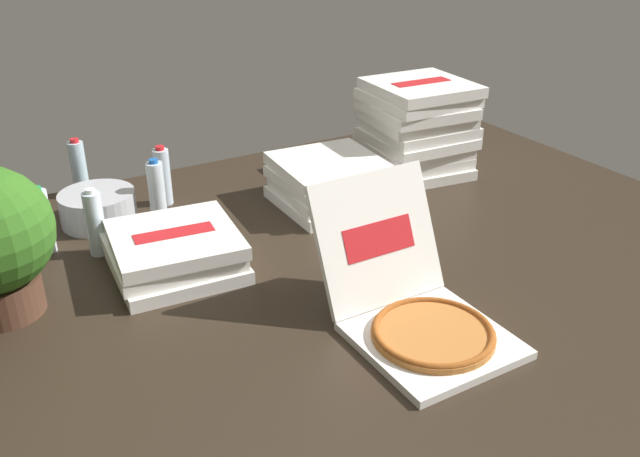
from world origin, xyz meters
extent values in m
cube|color=#2D2319|center=(0.00, 0.00, -0.01)|extent=(3.20, 2.40, 0.02)
cube|color=white|center=(0.06, -0.44, 0.01)|extent=(0.40, 0.40, 0.02)
cylinder|color=#B77033|center=(0.06, -0.44, 0.03)|extent=(0.35, 0.35, 0.02)
torus|color=#9C501E|center=(0.06, -0.44, 0.04)|extent=(0.34, 0.34, 0.02)
cube|color=white|center=(0.06, -0.16, 0.21)|extent=(0.40, 0.18, 0.37)
cube|color=red|center=(0.06, -0.17, 0.21)|extent=(0.24, 0.04, 0.09)
cube|color=white|center=(-0.41, 0.31, 0.02)|extent=(0.43, 0.43, 0.05)
cube|color=white|center=(-0.41, 0.33, 0.07)|extent=(0.43, 0.43, 0.05)
cube|color=red|center=(-0.41, 0.33, 0.09)|extent=(0.27, 0.09, 0.00)
cube|color=white|center=(-0.40, 0.32, 0.11)|extent=(0.45, 0.45, 0.05)
cube|color=red|center=(-0.40, 0.32, 0.14)|extent=(0.27, 0.10, 0.00)
cube|color=white|center=(0.31, 0.52, 0.02)|extent=(0.41, 0.41, 0.05)
cube|color=white|center=(0.32, 0.52, 0.07)|extent=(0.43, 0.43, 0.05)
cube|color=white|center=(0.32, 0.52, 0.11)|extent=(0.40, 0.40, 0.05)
cube|color=white|center=(0.32, 0.54, 0.16)|extent=(0.43, 0.43, 0.05)
cube|color=white|center=(0.82, 0.62, 0.02)|extent=(0.45, 0.45, 0.05)
cube|color=red|center=(0.82, 0.62, 0.05)|extent=(0.27, 0.10, 0.00)
cube|color=white|center=(0.82, 0.64, 0.07)|extent=(0.44, 0.44, 0.05)
cube|color=white|center=(0.82, 0.64, 0.11)|extent=(0.44, 0.44, 0.05)
cube|color=white|center=(0.82, 0.62, 0.16)|extent=(0.42, 0.42, 0.05)
cube|color=red|center=(0.82, 0.62, 0.18)|extent=(0.26, 0.09, 0.00)
cube|color=white|center=(0.83, 0.63, 0.20)|extent=(0.43, 0.43, 0.05)
cube|color=white|center=(0.82, 0.64, 0.25)|extent=(0.44, 0.44, 0.05)
cube|color=white|center=(0.81, 0.62, 0.29)|extent=(0.44, 0.44, 0.05)
cube|color=red|center=(0.81, 0.62, 0.32)|extent=(0.27, 0.10, 0.00)
cube|color=white|center=(0.82, 0.63, 0.34)|extent=(0.41, 0.41, 0.05)
cube|color=red|center=(0.82, 0.63, 0.36)|extent=(0.26, 0.08, 0.00)
cube|color=white|center=(0.83, 0.62, 0.38)|extent=(0.42, 0.42, 0.05)
cube|color=red|center=(0.83, 0.62, 0.41)|extent=(0.26, 0.09, 0.00)
cylinder|color=#B7BABF|center=(-0.53, 0.82, 0.06)|extent=(0.28, 0.28, 0.12)
cylinder|color=silver|center=(-0.53, 1.12, 0.11)|extent=(0.06, 0.06, 0.23)
cylinder|color=red|center=(-0.53, 1.12, 0.24)|extent=(0.03, 0.03, 0.02)
cylinder|color=silver|center=(-0.82, 0.87, 0.11)|extent=(0.06, 0.06, 0.23)
cylinder|color=white|center=(-0.82, 0.87, 0.24)|extent=(0.03, 0.03, 0.02)
cylinder|color=white|center=(-0.75, 0.68, 0.11)|extent=(0.06, 0.06, 0.23)
cylinder|color=#239951|center=(-0.75, 0.68, 0.24)|extent=(0.03, 0.03, 0.02)
cylinder|color=silver|center=(-0.60, 0.57, 0.11)|extent=(0.06, 0.06, 0.23)
cylinder|color=white|center=(-0.60, 0.57, 0.24)|extent=(0.03, 0.03, 0.02)
cylinder|color=silver|center=(-0.26, 0.86, 0.11)|extent=(0.06, 0.06, 0.23)
cylinder|color=red|center=(-0.26, 0.86, 0.24)|extent=(0.03, 0.03, 0.02)
cylinder|color=white|center=(-0.33, 0.73, 0.11)|extent=(0.06, 0.06, 0.23)
cylinder|color=blue|center=(-0.33, 0.73, 0.24)|extent=(0.03, 0.03, 0.02)
cylinder|color=#513323|center=(-0.94, 0.34, 0.06)|extent=(0.23, 0.23, 0.11)
camera|label=1|loc=(-1.01, -1.64, 1.15)|focal=38.62mm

